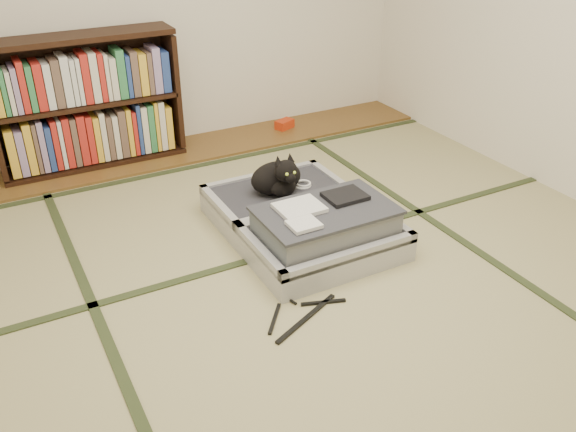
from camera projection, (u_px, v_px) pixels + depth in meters
name	position (u px, v px, depth m)	size (l,w,h in m)	color
floor	(312.00, 291.00, 3.06)	(4.50, 4.50, 0.00)	tan
wood_strip	(179.00, 151.00, 4.60)	(4.00, 0.50, 0.02)	brown
red_item	(285.00, 124.00, 4.98)	(0.15, 0.09, 0.07)	red
tatami_borders	(268.00, 245.00, 3.44)	(4.00, 4.50, 0.01)	#2D381E
bookcase	(87.00, 105.00, 4.19)	(1.26, 0.29, 0.92)	black
suitcase	(305.00, 221.00, 3.46)	(0.82, 1.09, 0.32)	#A6A5AA
cat	(278.00, 178.00, 3.60)	(0.36, 0.37, 0.29)	black
cable_coil	(303.00, 184.00, 3.75)	(0.11, 0.11, 0.03)	white
hanger	(303.00, 314.00, 2.89)	(0.45, 0.30, 0.01)	black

